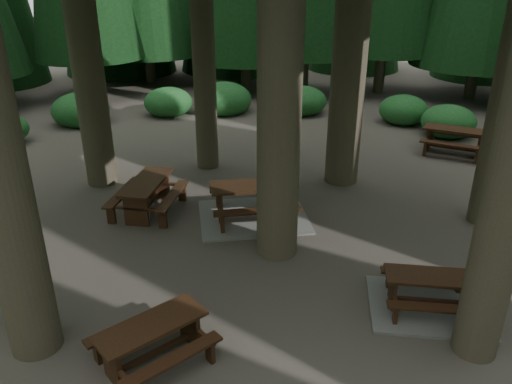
# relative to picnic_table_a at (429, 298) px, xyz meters

# --- Properties ---
(ground) EXTENTS (80.00, 80.00, 0.00)m
(ground) POSITION_rel_picnic_table_a_xyz_m (-3.52, 1.50, -0.21)
(ground) COLOR #4B433D
(ground) RESTS_ON ground
(picnic_table_a) EXTENTS (2.05, 1.72, 0.67)m
(picnic_table_a) POSITION_rel_picnic_table_a_xyz_m (0.00, 0.00, 0.00)
(picnic_table_a) COLOR gray
(picnic_table_a) RESTS_ON ground
(picnic_table_b) EXTENTS (1.64, 1.97, 0.81)m
(picnic_table_b) POSITION_rel_picnic_table_a_xyz_m (-5.91, 3.30, 0.32)
(picnic_table_b) COLOR #33170F
(picnic_table_b) RESTS_ON ground
(picnic_table_c) EXTENTS (2.93, 2.61, 0.85)m
(picnic_table_c) POSITION_rel_picnic_table_a_xyz_m (-3.34, 3.19, 0.09)
(picnic_table_c) COLOR gray
(picnic_table_c) RESTS_ON ground
(picnic_table_d) EXTENTS (2.32, 2.11, 0.82)m
(picnic_table_d) POSITION_rel_picnic_table_a_xyz_m (2.60, 8.27, 0.33)
(picnic_table_d) COLOR #33170F
(picnic_table_d) RESTS_ON ground
(picnic_table_e) EXTENTS (2.07, 2.07, 0.70)m
(picnic_table_e) POSITION_rel_picnic_table_a_xyz_m (-4.39, -1.69, 0.25)
(picnic_table_e) COLOR #33170F
(picnic_table_e) RESTS_ON ground
(shrub_ring) EXTENTS (23.86, 24.64, 1.49)m
(shrub_ring) POSITION_rel_picnic_table_a_xyz_m (-2.81, 2.25, 0.19)
(shrub_ring) COLOR #205D24
(shrub_ring) RESTS_ON ground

